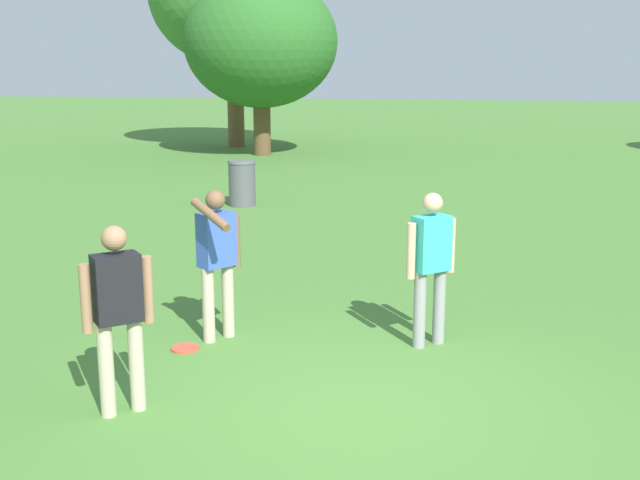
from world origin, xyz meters
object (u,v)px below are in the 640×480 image
object	(u,v)px
frisbee	(185,348)
trash_can_beside_table	(242,183)
person_thrower	(431,259)
person_bystander	(218,253)
person_catcher	(118,308)
tree_broad_center	(261,42)

from	to	relation	value
frisbee	trash_can_beside_table	xyz separation A→B (m)	(-1.73, 8.36, 0.47)
person_thrower	trash_can_beside_table	distance (m)	8.85
person_bystander	frisbee	size ratio (longest dim) A/B	5.59
trash_can_beside_table	person_catcher	bearing A→B (deg)	-80.09
person_bystander	trash_can_beside_table	distance (m)	8.24
person_thrower	frisbee	world-z (taller)	person_thrower
frisbee	trash_can_beside_table	distance (m)	8.54
frisbee	tree_broad_center	size ratio (longest dim) A/B	0.05
person_bystander	trash_can_beside_table	bearing A→B (deg)	104.01
person_catcher	person_bystander	size ratio (longest dim) A/B	1.00
person_bystander	tree_broad_center	distance (m)	17.77
person_thrower	trash_can_beside_table	bearing A→B (deg)	118.62
person_thrower	person_bystander	distance (m)	2.25
person_bystander	trash_can_beside_table	xyz separation A→B (m)	(-1.99, 7.98, -0.48)
person_catcher	trash_can_beside_table	distance (m)	10.06
person_catcher	tree_broad_center	bearing A→B (deg)	100.77
person_catcher	person_thrower	bearing A→B (deg)	40.49
person_bystander	frisbee	bearing A→B (deg)	-125.45
person_catcher	trash_can_beside_table	xyz separation A→B (m)	(-1.73, 9.90, -0.46)
trash_can_beside_table	tree_broad_center	distance (m)	9.85
person_catcher	trash_can_beside_table	bearing A→B (deg)	99.91
person_thrower	tree_broad_center	size ratio (longest dim) A/B	0.29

